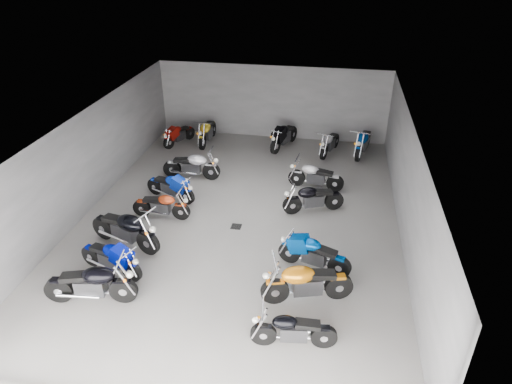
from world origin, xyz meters
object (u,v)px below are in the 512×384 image
Objects in this scene: motorcycle_right_e at (313,198)px; motorcycle_right_f at (315,176)px; motorcycle_right_c at (313,254)px; motorcycle_back_f at (363,142)px; drain_grate at (236,227)px; motorcycle_right_b at (306,283)px; motorcycle_left_a at (91,284)px; motorcycle_back_a at (179,134)px; motorcycle_left_d at (162,205)px; motorcycle_left_e at (171,187)px; motorcycle_back_b at (207,131)px; motorcycle_left_f at (192,166)px; motorcycle_back_d at (284,136)px; motorcycle_left_b at (111,258)px; motorcycle_left_c at (125,229)px; motorcycle_back_e at (330,143)px; motorcycle_right_a at (293,330)px.

motorcycle_right_e reaches higher than motorcycle_right_f.
motorcycle_right_c is 0.90× the size of motorcycle_back_f.
motorcycle_right_e is at bearing 30.70° from drain_grate.
motorcycle_right_f is at bearing -15.00° from motorcycle_right_b.
drain_grate is at bearing 135.13° from motorcycle_left_a.
motorcycle_right_b is at bearing 149.65° from motorcycle_back_a.
motorcycle_left_e reaches higher than motorcycle_left_d.
motorcycle_back_b is at bearing 49.40° from motorcycle_right_c.
motorcycle_right_b reaches higher than motorcycle_left_f.
motorcycle_back_f is at bearing -161.20° from motorcycle_back_d.
motorcycle_right_b is 4.26m from motorcycle_right_e.
motorcycle_left_f is 4.55m from motorcycle_right_f.
motorcycle_left_a is 1.04× the size of motorcycle_back_b.
motorcycle_left_a is 5.19m from motorcycle_left_e.
motorcycle_left_a is 12.18m from motorcycle_back_f.
motorcycle_left_c is (-0.13, 1.22, 0.09)m from motorcycle_left_b.
motorcycle_left_f is at bearing -167.23° from motorcycle_left_b.
motorcycle_back_a is (-6.24, 8.84, -0.11)m from motorcycle_right_b.
motorcycle_back_a is 6.48m from motorcycle_back_e.
motorcycle_left_a is 1.19× the size of motorcycle_right_a.
motorcycle_left_c is at bearing -9.75° from motorcycle_left_f.
motorcycle_right_f is at bearing -7.35° from motorcycle_right_a.
motorcycle_right_a is (4.98, -0.53, -0.09)m from motorcycle_left_a.
motorcycle_back_f is (6.44, 6.15, 0.09)m from motorcycle_left_d.
motorcycle_back_a is (-6.08, 2.97, -0.04)m from motorcycle_right_f.
motorcycle_left_b is 0.88× the size of motorcycle_back_f.
motorcycle_back_d is at bearing 32.18° from motorcycle_right_f.
drain_grate is at bearing 71.42° from motorcycle_back_f.
motorcycle_back_f reaches higher than motorcycle_back_b.
motorcycle_left_d is 0.87× the size of motorcycle_back_b.
drain_grate is at bearing 22.99° from motorcycle_right_b.
motorcycle_right_a is 11.99m from motorcycle_back_a.
motorcycle_left_d is 8.90m from motorcycle_back_f.
motorcycle_right_c reaches higher than drain_grate.
motorcycle_left_a is at bearing -4.77° from motorcycle_left_d.
motorcycle_right_a is 1.51m from motorcycle_right_b.
motorcycle_back_a is at bearing -154.89° from motorcycle_left_f.
motorcycle_back_e is 1.37m from motorcycle_back_f.
motorcycle_right_f reaches higher than motorcycle_right_a.
motorcycle_back_d is 1.97m from motorcycle_back_e.
motorcycle_left_f is at bearing 49.21° from motorcycle_right_e.
motorcycle_left_e reaches higher than motorcycle_right_a.
drain_grate is at bearing 73.09° from motorcycle_right_c.
motorcycle_back_b is at bearing 112.95° from drain_grate.
motorcycle_right_c is at bearing -12.56° from motorcycle_right_a.
motorcycle_left_b is 10.38m from motorcycle_back_e.
motorcycle_right_e is 0.88× the size of motorcycle_back_f.
drain_grate is 6.42m from motorcycle_back_d.
motorcycle_left_a reaches higher than motorcycle_back_b.
motorcycle_back_d is (3.47, 9.12, 0.04)m from motorcycle_left_b.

